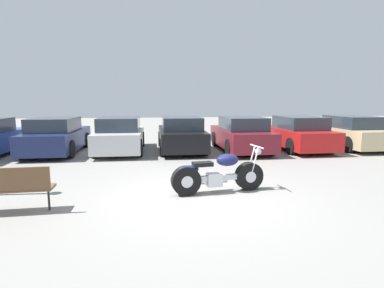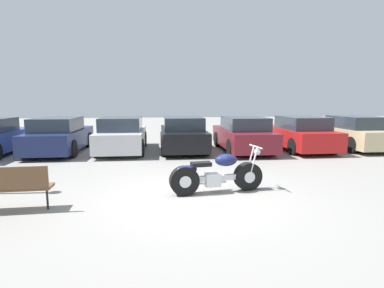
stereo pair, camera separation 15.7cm
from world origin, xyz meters
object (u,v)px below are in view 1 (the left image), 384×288
at_px(parked_car_black, 181,135).
at_px(parked_car_champagne, 349,133).
at_px(motorcycle, 218,174).
at_px(parked_car_red, 297,134).
at_px(parked_car_maroon, 241,135).
at_px(parked_car_silver, 120,135).
at_px(park_bench, 10,185).
at_px(parked_car_navy, 57,136).

height_order(parked_car_black, parked_car_champagne, same).
distance_m(motorcycle, parked_car_champagne, 9.06).
relative_size(motorcycle, parked_car_red, 0.53).
bearing_deg(parked_car_red, parked_car_champagne, 2.45).
xyz_separation_m(parked_car_black, parked_car_red, (4.92, -0.32, 0.00)).
distance_m(motorcycle, parked_car_maroon, 5.89).
height_order(parked_car_silver, parked_car_red, same).
bearing_deg(parked_car_champagne, motorcycle, -141.67).
bearing_deg(park_bench, motorcycle, 10.89).
bearing_deg(parked_car_red, parked_car_silver, 177.29).
bearing_deg(parked_car_black, parked_car_navy, 179.48).
xyz_separation_m(parked_car_navy, parked_car_red, (9.85, -0.36, 0.00)).
xyz_separation_m(parked_car_red, parked_car_champagne, (2.46, 0.11, 0.00)).
bearing_deg(parked_car_navy, parked_car_champagne, -1.19).
relative_size(parked_car_silver, parked_car_champagne, 1.00).
bearing_deg(parked_car_silver, parked_car_red, -2.71).
relative_size(parked_car_maroon, parked_car_champagne, 1.00).
distance_m(parked_car_maroon, parked_car_champagne, 4.93).
relative_size(parked_car_red, parked_car_champagne, 1.00).
height_order(parked_car_maroon, parked_car_champagne, same).
bearing_deg(park_bench, parked_car_navy, 99.89).
height_order(parked_car_silver, parked_car_maroon, same).
relative_size(parked_car_silver, parked_car_red, 1.00).
bearing_deg(parked_car_red, parked_car_navy, 177.91).
bearing_deg(parked_car_champagne, parked_car_maroon, -178.22).
distance_m(parked_car_silver, parked_car_black, 2.46).
xyz_separation_m(parked_car_navy, parked_car_silver, (2.46, -0.01, 0.00)).
distance_m(parked_car_navy, parked_car_silver, 2.46).
relative_size(parked_car_navy, parked_car_maroon, 1.00).
bearing_deg(parked_car_red, parked_car_maroon, -178.88).
bearing_deg(parked_car_navy, parked_car_silver, -0.25).
bearing_deg(motorcycle, parked_car_black, 92.77).
distance_m(parked_car_silver, parked_car_champagne, 9.85).
xyz_separation_m(motorcycle, park_bench, (-4.05, -0.78, 0.13)).
height_order(parked_car_maroon, park_bench, parked_car_maroon).
bearing_deg(parked_car_navy, parked_car_maroon, -3.16).
relative_size(parked_car_silver, park_bench, 2.80).
height_order(parked_car_black, park_bench, parked_car_black).
xyz_separation_m(motorcycle, parked_car_navy, (-5.21, 5.87, 0.25)).
xyz_separation_m(parked_car_champagne, park_bench, (-11.15, -6.40, -0.12)).
relative_size(parked_car_navy, park_bench, 2.80).
bearing_deg(parked_car_champagne, park_bench, -150.17).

